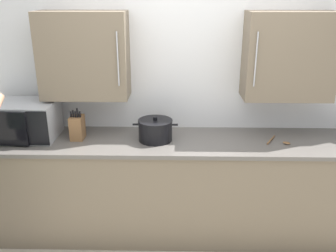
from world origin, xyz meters
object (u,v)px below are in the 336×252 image
(microwave_oven, at_px, (19,120))
(stock_pot, at_px, (155,130))
(wooden_spoon, at_px, (279,141))
(knife_block, at_px, (77,127))

(microwave_oven, distance_m, stock_pot, 1.21)
(microwave_oven, xyz_separation_m, wooden_spoon, (2.28, -0.07, -0.15))
(stock_pot, distance_m, wooden_spoon, 1.08)
(knife_block, height_order, stock_pot, knife_block)
(microwave_oven, distance_m, wooden_spoon, 2.29)
(stock_pot, relative_size, wooden_spoon, 1.83)
(microwave_oven, bearing_deg, stock_pot, -1.76)
(stock_pot, bearing_deg, microwave_oven, 178.24)
(microwave_oven, bearing_deg, wooden_spoon, -1.83)
(knife_block, xyz_separation_m, stock_pot, (0.69, -0.02, -0.01))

